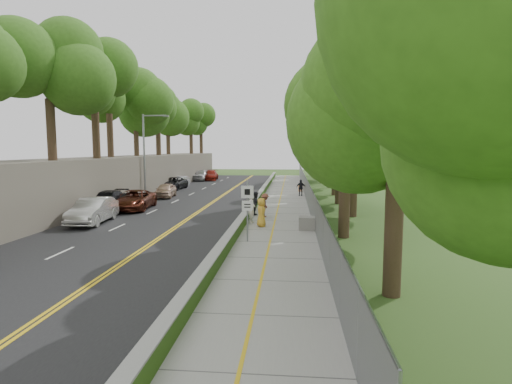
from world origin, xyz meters
The scene contains 25 objects.
ground centered at (0.00, 0.00, 0.00)m, with size 140.00×140.00×0.00m, color #33511E.
road centered at (-5.40, 15.00, 0.02)m, with size 11.20×66.00×0.04m, color black.
sidewalk centered at (2.55, 15.00, 0.03)m, with size 4.20×66.00×0.05m, color gray.
jersey_barrier centered at (0.25, 15.00, 0.30)m, with size 0.42×66.00×0.60m, color #5FD211.
rock_embankment centered at (-13.50, 15.00, 2.00)m, with size 5.00×66.00×4.00m, color #595147.
chainlink_fence centered at (4.65, 15.00, 1.00)m, with size 0.04×66.00×2.00m, color slate.
trees_embankment centered at (-13.00, 15.00, 10.50)m, with size 6.40×66.00×13.00m, color #3E741F, non-canonical shape.
trees_fenceside centered at (7.00, 15.00, 7.00)m, with size 7.00×66.00×14.00m, color #498822, non-canonical shape.
streetlight centered at (-10.46, 14.00, 4.64)m, with size 2.52×0.22×8.00m.
signpost centered at (1.05, -3.02, 1.96)m, with size 0.62×0.09×3.10m.
construction_barrel centered at (4.24, 21.57, 0.46)m, with size 0.50×0.50×0.82m, color orange.
concrete_block centered at (4.30, 0.30, 0.43)m, with size 1.14×0.86×0.76m, color slate.
car_1 centered at (-9.32, 1.17, 0.85)m, with size 1.72×4.92×1.62m, color beige.
car_2 centered at (-9.00, 7.03, 0.79)m, with size 2.50×5.43×1.51m, color maroon.
car_3 centered at (-10.60, 5.66, 0.82)m, with size 2.18×5.36×1.56m, color black.
car_4 centered at (-9.00, 14.86, 0.73)m, with size 1.64×4.08×1.39m, color tan.
car_5 centered at (-10.60, 25.60, 0.70)m, with size 1.40×4.02×1.32m, color silver.
car_6 centered at (-10.60, 22.60, 0.74)m, with size 2.33×5.04×1.40m, color black.
car_7 centered at (-9.00, 36.56, 0.79)m, with size 2.10×5.16×1.50m, color maroon.
car_8 centered at (-10.12, 35.68, 0.87)m, with size 1.96×4.87×1.66m, color silver.
painter_0 centered at (1.45, 1.00, 0.92)m, with size 0.85×0.55×1.74m, color yellow.
painter_1 centered at (0.75, 2.13, 0.98)m, with size 0.68×0.45×1.87m, color white.
painter_2 centered at (0.75, 5.30, 0.88)m, with size 0.81×0.63×1.66m, color #222327.
painter_3 centered at (1.45, 4.44, 0.87)m, with size 1.06×0.61×1.64m, color brown.
person_far centered at (4.20, 17.21, 0.88)m, with size 0.97×0.40×1.65m, color black.
Camera 1 is at (3.27, -22.88, 4.76)m, focal length 28.00 mm.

